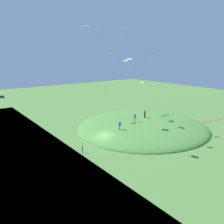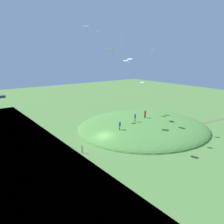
% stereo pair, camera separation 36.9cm
% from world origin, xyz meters
% --- Properties ---
extents(ground_plane, '(160.00, 160.00, 0.00)m').
position_xyz_m(ground_plane, '(0.00, 0.00, 0.00)').
color(ground_plane, '#53833C').
extents(grass_hill, '(28.69, 27.38, 4.08)m').
position_xyz_m(grass_hill, '(11.80, 1.77, 0.00)').
color(grass_hill, '#4F893B').
rests_on(grass_hill, ground_plane).
extents(dirt_path, '(10.78, 2.39, 0.04)m').
position_xyz_m(dirt_path, '(27.57, -4.35, 0.02)').
color(dirt_path, '#6D6548').
rests_on(dirt_path, ground_plane).
extents(person_on_hilltop, '(0.55, 0.55, 1.72)m').
position_xyz_m(person_on_hilltop, '(12.55, 2.05, 3.10)').
color(person_on_hilltop, black).
rests_on(person_on_hilltop, grass_hill).
extents(person_with_child, '(0.58, 0.58, 1.67)m').
position_xyz_m(person_with_child, '(3.70, -0.16, 2.70)').
color(person_with_child, '#1B334E').
rests_on(person_with_child, grass_hill).
extents(person_near_shore, '(0.51, 0.51, 1.80)m').
position_xyz_m(person_near_shore, '(8.79, 1.18, 3.14)').
color(person_near_shore, black).
rests_on(person_near_shore, grass_hill).
extents(kite_0, '(1.14, 1.27, 1.97)m').
position_xyz_m(kite_0, '(7.37, 12.00, 20.29)').
color(kite_0, white).
extents(kite_1, '(1.01, 1.03, 1.17)m').
position_xyz_m(kite_1, '(4.11, 5.09, 9.21)').
color(kite_1, silver).
extents(kite_2, '(1.36, 1.28, 1.27)m').
position_xyz_m(kite_2, '(12.42, 8.69, 14.06)').
color(kite_2, silver).
extents(kite_3, '(0.93, 0.92, 1.89)m').
position_xyz_m(kite_3, '(3.11, -1.40, 18.95)').
color(kite_3, white).
extents(kite_4, '(1.33, 1.42, 1.69)m').
position_xyz_m(kite_4, '(11.23, 1.95, 9.78)').
color(kite_4, white).
extents(kite_5, '(1.01, 1.23, 1.47)m').
position_xyz_m(kite_5, '(7.35, 1.55, 14.58)').
color(kite_5, white).
extents(kite_6, '(1.39, 1.39, 1.61)m').
position_xyz_m(kite_6, '(0.52, 5.91, 20.42)').
color(kite_6, white).
extents(kite_7, '(0.90, 0.96, 2.08)m').
position_xyz_m(kite_7, '(10.50, -1.19, 16.09)').
color(kite_7, silver).
extents(kite_8, '(1.04, 1.29, 2.10)m').
position_xyz_m(kite_8, '(-0.71, -3.67, 16.20)').
color(kite_8, white).
extents(mooring_post, '(0.14, 0.14, 1.31)m').
position_xyz_m(mooring_post, '(-5.37, -1.82, 0.66)').
color(mooring_post, brown).
rests_on(mooring_post, ground_plane).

